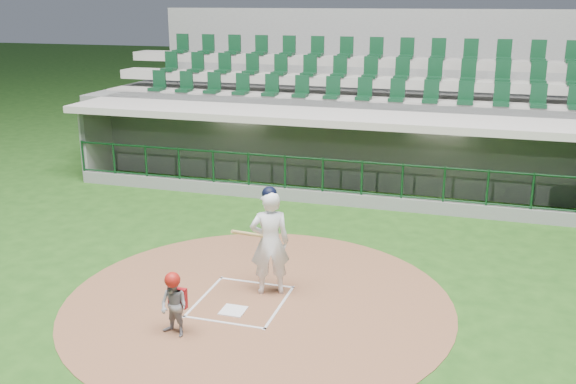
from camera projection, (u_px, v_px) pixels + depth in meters
The scene contains 8 objects.
ground at pixel (247, 295), 12.16m from camera, with size 120.00×120.00×0.00m, color #1E4614.
dirt_circle at pixel (258, 302), 11.89m from camera, with size 7.20×7.20×0.01m, color brown.
home_plate at pixel (233, 311), 11.51m from camera, with size 0.43×0.43×0.02m, color white.
batter_box_chalk at pixel (241, 301), 11.88m from camera, with size 1.55×1.80×0.01m.
dugout_structure at pixel (342, 155), 19.01m from camera, with size 16.40×3.70×3.00m.
seating_deck at pixel (358, 121), 21.74m from camera, with size 17.00×6.72×5.15m.
batter at pixel (270, 241), 11.96m from camera, with size 0.97×1.01×2.11m.
catcher at pixel (174, 304), 10.55m from camera, with size 0.60×0.52×1.13m.
Camera 1 is at (3.96, -10.37, 5.39)m, focal length 40.00 mm.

